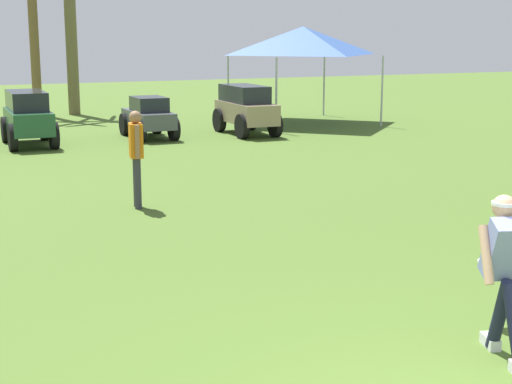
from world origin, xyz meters
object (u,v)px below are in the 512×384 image
(frisbee_thrower, at_px, (506,269))
(parked_car_slot_c, at_px, (149,117))
(parked_car_slot_b, at_px, (28,116))
(palm_tree_far_right, at_px, (70,9))
(parked_car_slot_d, at_px, (246,108))
(event_tent, at_px, (303,41))
(frisbee_in_flight, at_px, (491,260))
(teammate_near_sideline, at_px, (136,150))

(frisbee_thrower, xyz_separation_m, parked_car_slot_c, (1.46, 15.16, -0.23))
(parked_car_slot_b, bearing_deg, palm_tree_far_right, 69.72)
(parked_car_slot_c, xyz_separation_m, parked_car_slot_d, (2.67, -0.35, 0.16))
(parked_car_slot_b, bearing_deg, event_tent, 9.76)
(frisbee_in_flight, bearing_deg, parked_car_slot_d, 75.37)
(frisbee_in_flight, bearing_deg, teammate_near_sideline, 104.45)
(parked_car_slot_c, height_order, event_tent, event_tent)
(frisbee_thrower, height_order, parked_car_slot_d, frisbee_thrower)
(parked_car_slot_b, bearing_deg, teammate_near_sideline, -86.64)
(frisbee_thrower, bearing_deg, parked_car_slot_b, 96.35)
(frisbee_in_flight, distance_m, event_tent, 17.17)
(parked_car_slot_b, relative_size, parked_car_slot_d, 1.00)
(event_tent, bearing_deg, frisbee_thrower, -112.34)
(frisbee_thrower, distance_m, parked_car_slot_b, 15.16)
(teammate_near_sideline, bearing_deg, parked_car_slot_c, 71.83)
(frisbee_thrower, xyz_separation_m, parked_car_slot_b, (-1.68, 15.06, -0.07))
(frisbee_in_flight, bearing_deg, palm_tree_far_right, 88.72)
(event_tent, bearing_deg, parked_car_slot_d, -147.33)
(frisbee_thrower, height_order, teammate_near_sideline, teammate_near_sideline)
(frisbee_thrower, relative_size, parked_car_slot_b, 0.58)
(palm_tree_far_right, relative_size, event_tent, 1.69)
(teammate_near_sideline, xyz_separation_m, palm_tree_far_right, (2.12, 15.02, 2.59))
(teammate_near_sideline, relative_size, palm_tree_far_right, 0.25)
(frisbee_thrower, bearing_deg, frisbee_in_flight, 57.17)
(frisbee_in_flight, relative_size, palm_tree_far_right, 0.06)
(frisbee_in_flight, bearing_deg, frisbee_thrower, -122.83)
(parked_car_slot_b, relative_size, palm_tree_far_right, 0.39)
(parked_car_slot_c, bearing_deg, palm_tree_far_right, 94.48)
(frisbee_thrower, distance_m, palm_tree_far_right, 22.26)
(parked_car_slot_d, bearing_deg, frisbee_in_flight, -104.63)
(frisbee_thrower, distance_m, parked_car_slot_d, 15.37)
(parked_car_slot_d, distance_m, palm_tree_far_right, 8.42)
(frisbee_thrower, relative_size, palm_tree_far_right, 0.23)
(frisbee_in_flight, xyz_separation_m, teammate_near_sideline, (-1.64, 6.38, 0.30))
(teammate_near_sideline, xyz_separation_m, parked_car_slot_c, (2.66, 8.11, -0.38))
(parked_car_slot_b, height_order, parked_car_slot_c, parked_car_slot_b)
(frisbee_thrower, xyz_separation_m, frisbee_in_flight, (0.44, 0.68, -0.16))
(teammate_near_sideline, relative_size, parked_car_slot_d, 0.65)
(event_tent, bearing_deg, parked_car_slot_c, -165.71)
(frisbee_thrower, relative_size, parked_car_slot_c, 0.64)
(parked_car_slot_d, xyz_separation_m, palm_tree_far_right, (-3.21, 7.26, 2.81))
(parked_car_slot_d, bearing_deg, palm_tree_far_right, 113.86)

